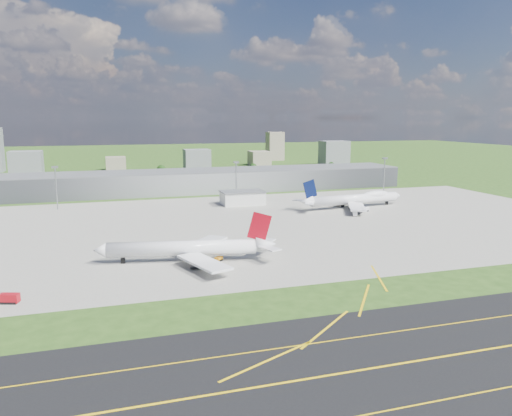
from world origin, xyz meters
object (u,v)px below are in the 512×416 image
object	(u,v)px
tug_yellow	(219,259)
van_white_far	(365,209)
van_white_near	(355,214)
airliner_blue_quad	(355,199)
airliner_red_twin	(189,249)
crash_tender	(9,299)

from	to	relation	value
tug_yellow	van_white_far	world-z (taller)	van_white_far
van_white_near	van_white_far	bearing A→B (deg)	-23.39
airliner_blue_quad	tug_yellow	distance (m)	137.20
airliner_blue_quad	van_white_far	bearing A→B (deg)	-97.39
tug_yellow	van_white_near	bearing A→B (deg)	-11.89
airliner_red_twin	van_white_near	bearing A→B (deg)	-137.98
airliner_red_twin	crash_tender	distance (m)	64.21
airliner_blue_quad	crash_tender	bearing A→B (deg)	-153.18
airliner_blue_quad	crash_tender	distance (m)	206.97
van_white_far	tug_yellow	bearing A→B (deg)	-143.98
crash_tender	airliner_red_twin	bearing A→B (deg)	43.47
van_white_near	van_white_far	world-z (taller)	van_white_near
tug_yellow	airliner_red_twin	bearing A→B (deg)	117.41
crash_tender	tug_yellow	size ratio (longest dim) A/B	1.60
airliner_blue_quad	van_white_far	xyz separation A→B (m)	(-0.25, -12.95, -3.96)
airliner_red_twin	tug_yellow	xyz separation A→B (m)	(10.66, -3.01, -4.12)
tug_yellow	van_white_far	bearing A→B (deg)	-11.00
crash_tender	van_white_far	world-z (taller)	crash_tender
van_white_far	airliner_blue_quad	bearing A→B (deg)	89.10
airliner_blue_quad	van_white_near	distance (m)	27.59
van_white_near	airliner_red_twin	bearing A→B (deg)	145.64
crash_tender	tug_yellow	distance (m)	72.81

